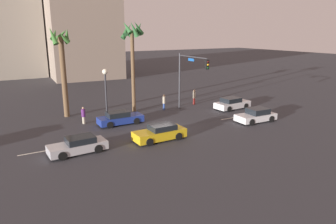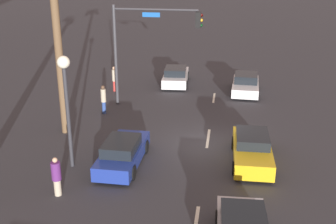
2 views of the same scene
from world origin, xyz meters
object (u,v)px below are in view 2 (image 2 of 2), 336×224
(car_0, at_px, (246,84))
(pedestrian_0, at_px, (103,99))
(pedestrian_1, at_px, (56,176))
(traffic_signal, at_px, (144,39))
(car_5, at_px, (252,149))
(streetlamp, at_px, (66,89))
(car_2, at_px, (176,76))
(pedestrian_2, at_px, (114,78))
(car_4, at_px, (123,153))

(car_0, bearing_deg, pedestrian_0, 122.79)
(car_0, xyz_separation_m, pedestrian_1, (-15.37, 7.95, 0.26))
(pedestrian_0, bearing_deg, traffic_signal, -50.43)
(car_5, xyz_separation_m, streetlamp, (-1.74, 8.30, 3.12))
(car_2, height_order, streetlamp, streetlamp)
(pedestrian_0, bearing_deg, car_2, -26.58)
(car_0, distance_m, traffic_signal, 8.60)
(car_5, xyz_separation_m, pedestrian_2, (10.04, 9.48, 0.36))
(car_0, height_order, traffic_signal, traffic_signal)
(car_4, relative_size, pedestrian_0, 2.43)
(car_0, relative_size, car_2, 0.95)
(car_4, height_order, traffic_signal, traffic_signal)
(car_4, distance_m, car_5, 6.11)
(car_0, relative_size, pedestrian_2, 2.28)
(traffic_signal, height_order, pedestrian_1, traffic_signal)
(car_5, height_order, streetlamp, streetlamp)
(car_0, distance_m, pedestrian_0, 10.58)
(streetlamp, bearing_deg, car_4, -77.51)
(car_0, height_order, pedestrian_0, pedestrian_0)
(car_0, height_order, car_5, car_0)
(streetlamp, distance_m, pedestrian_2, 12.15)
(car_0, distance_m, pedestrian_2, 9.54)
(car_0, distance_m, car_4, 13.71)
(car_0, xyz_separation_m, pedestrian_2, (-1.06, 9.48, 0.36))
(car_2, bearing_deg, car_4, 177.12)
(car_2, height_order, traffic_signal, traffic_signal)
(car_5, height_order, pedestrian_2, pedestrian_2)
(car_2, relative_size, pedestrian_2, 2.41)
(car_0, relative_size, car_5, 0.95)
(car_2, xyz_separation_m, streetlamp, (-14.30, 3.00, 3.12))
(car_0, xyz_separation_m, streetlamp, (-12.84, 8.30, 3.13))
(streetlamp, relative_size, pedestrian_0, 2.89)
(car_4, relative_size, pedestrian_1, 2.60)
(car_2, bearing_deg, streetlamp, 168.14)
(car_0, xyz_separation_m, pedestrian_0, (-5.73, 8.89, 0.35))
(car_5, distance_m, pedestrian_0, 10.39)
(car_0, xyz_separation_m, car_5, (-11.10, 0.00, 0.01))
(car_0, distance_m, car_5, 11.10)
(car_0, height_order, pedestrian_2, pedestrian_2)
(car_2, xyz_separation_m, pedestrian_2, (-2.52, 4.18, 0.36))
(car_4, bearing_deg, pedestrian_2, 17.20)
(car_4, xyz_separation_m, car_5, (1.23, -5.99, 0.02))
(car_2, distance_m, pedestrian_1, 17.04)
(car_2, distance_m, pedestrian_0, 8.04)
(car_2, xyz_separation_m, car_5, (-12.56, -5.29, -0.00))
(pedestrian_2, bearing_deg, pedestrian_1, -173.90)
(car_2, xyz_separation_m, car_4, (-13.79, 0.69, -0.02))
(pedestrian_1, height_order, pedestrian_2, pedestrian_2)
(pedestrian_0, bearing_deg, car_5, -121.14)
(pedestrian_0, relative_size, pedestrian_2, 0.98)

